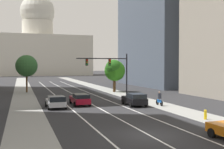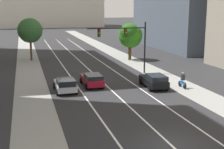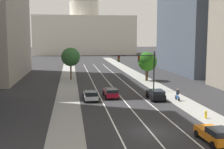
{
  "view_description": "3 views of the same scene",
  "coord_description": "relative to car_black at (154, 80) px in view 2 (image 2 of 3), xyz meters",
  "views": [
    {
      "loc": [
        -8.61,
        -18.19,
        4.91
      ],
      "look_at": [
        1.4,
        12.73,
        3.88
      ],
      "focal_mm": 45.67,
      "sensor_mm": 36.0,
      "label": 1
    },
    {
      "loc": [
        -8.61,
        -16.8,
        8.52
      ],
      "look_at": [
        -0.53,
        12.03,
        2.15
      ],
      "focal_mm": 50.96,
      "sensor_mm": 36.0,
      "label": 2
    },
    {
      "loc": [
        -7.47,
        -26.22,
        9.06
      ],
      "look_at": [
        -1.64,
        14.71,
        3.71
      ],
      "focal_mm": 46.75,
      "sensor_mm": 36.0,
      "label": 3
    }
  ],
  "objects": [
    {
      "name": "ground_plane",
      "position": [
        -4.7,
        26.07,
        -0.81
      ],
      "size": [
        400.0,
        400.0,
        0.0
      ],
      "primitive_type": "plane",
      "color": "#2B2B2D"
    },
    {
      "name": "sidewalk_left",
      "position": [
        -12.74,
        21.07,
        -0.8
      ],
      "size": [
        3.51,
        130.0,
        0.01
      ],
      "primitive_type": "cube",
      "color": "gray",
      "rests_on": "ground"
    },
    {
      "name": "sidewalk_right",
      "position": [
        3.34,
        21.07,
        -0.8
      ],
      "size": [
        3.51,
        130.0,
        0.01
      ],
      "primitive_type": "cube",
      "color": "gray",
      "rests_on": "ground"
    },
    {
      "name": "lane_stripe_left",
      "position": [
        -7.84,
        11.07,
        -0.8
      ],
      "size": [
        0.16,
        90.0,
        0.01
      ],
      "primitive_type": "cube",
      "color": "white",
      "rests_on": "ground"
    },
    {
      "name": "lane_stripe_center",
      "position": [
        -4.7,
        11.07,
        -0.8
      ],
      "size": [
        0.16,
        90.0,
        0.01
      ],
      "primitive_type": "cube",
      "color": "white",
      "rests_on": "ground"
    },
    {
      "name": "lane_stripe_right",
      "position": [
        -1.56,
        11.07,
        -0.8
      ],
      "size": [
        0.16,
        90.0,
        0.01
      ],
      "primitive_type": "cube",
      "color": "white",
      "rests_on": "ground"
    },
    {
      "name": "car_black",
      "position": [
        0.0,
        0.0,
        0.0
      ],
      "size": [
        2.27,
        4.62,
        1.54
      ],
      "rotation": [
        0.0,
        0.0,
        1.53
      ],
      "color": "black",
      "rests_on": "ground"
    },
    {
      "name": "car_silver",
      "position": [
        -9.42,
        0.88,
        -0.04
      ],
      "size": [
        2.12,
        4.28,
        1.46
      ],
      "rotation": [
        0.0,
        0.0,
        1.57
      ],
      "color": "#B2B5BA",
      "rests_on": "ground"
    },
    {
      "name": "car_crimson",
      "position": [
        -6.27,
        2.49,
        -0.04
      ],
      "size": [
        2.04,
        4.61,
        1.45
      ],
      "rotation": [
        0.0,
        0.0,
        1.58
      ],
      "color": "maroon",
      "rests_on": "ground"
    },
    {
      "name": "traffic_signal_mast",
      "position": [
        -0.53,
        7.67,
        3.84
      ],
      "size": [
        7.72,
        0.39,
        6.67
      ],
      "color": "black",
      "rests_on": "ground"
    },
    {
      "name": "cyclist",
      "position": [
        2.91,
        -0.89,
        0.04
      ],
      "size": [
        0.36,
        1.7,
        1.72
      ],
      "rotation": [
        0.0,
        0.0,
        1.59
      ],
      "color": "black",
      "rests_on": "ground"
    },
    {
      "name": "street_tree_near_right",
      "position": [
        3.6,
        18.4,
        3.12
      ],
      "size": [
        3.89,
        3.89,
        5.88
      ],
      "color": "#51381E",
      "rests_on": "ground"
    },
    {
      "name": "street_tree_mid_right",
      "position": [
        3.29,
        18.06,
        3.57
      ],
      "size": [
        3.2,
        3.2,
        6.01
      ],
      "color": "#51381E",
      "rests_on": "ground"
    },
    {
      "name": "street_tree_mid_left",
      "position": [
        -12.16,
        22.07,
        4.02
      ],
      "size": [
        3.95,
        3.95,
        6.83
      ],
      "color": "#51381E",
      "rests_on": "ground"
    }
  ]
}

